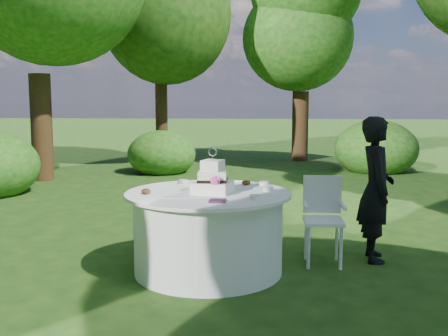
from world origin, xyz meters
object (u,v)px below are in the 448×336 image
(chair, at_px, (323,212))
(cake, at_px, (213,181))
(guest, at_px, (376,189))
(table, at_px, (208,232))
(napkins, at_px, (217,201))

(chair, bearing_deg, cake, -159.37)
(guest, relative_size, table, 0.94)
(table, relative_size, chair, 1.79)
(cake, xyz_separation_m, chair, (1.07, 0.40, -0.37))
(guest, height_order, cake, guest)
(napkins, xyz_separation_m, cake, (-0.09, 0.44, 0.10))
(table, xyz_separation_m, cake, (0.05, -0.03, 0.50))
(napkins, xyz_separation_m, table, (-0.13, 0.46, -0.39))
(guest, xyz_separation_m, table, (-1.65, -0.51, -0.35))
(table, height_order, cake, cake)
(napkins, distance_m, guest, 1.80)
(cake, bearing_deg, guest, 18.40)
(napkins, xyz_separation_m, chair, (0.98, 0.84, -0.26))
(napkins, height_order, guest, guest)
(guest, xyz_separation_m, cake, (-1.60, -0.53, 0.15))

